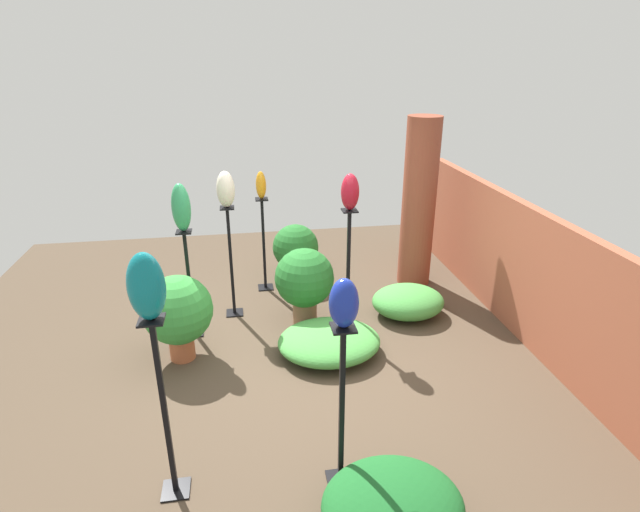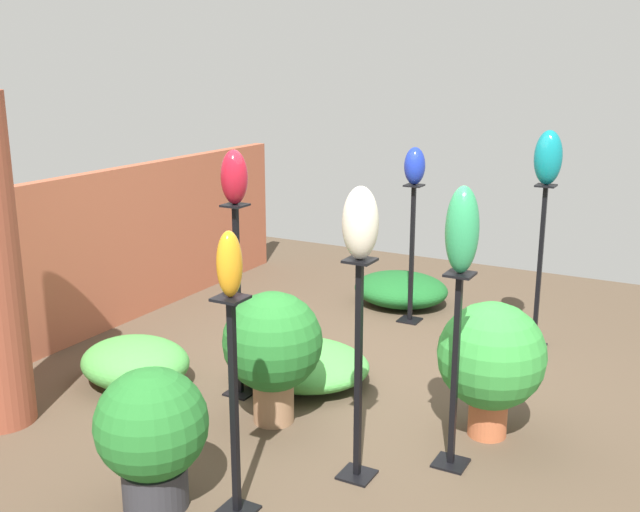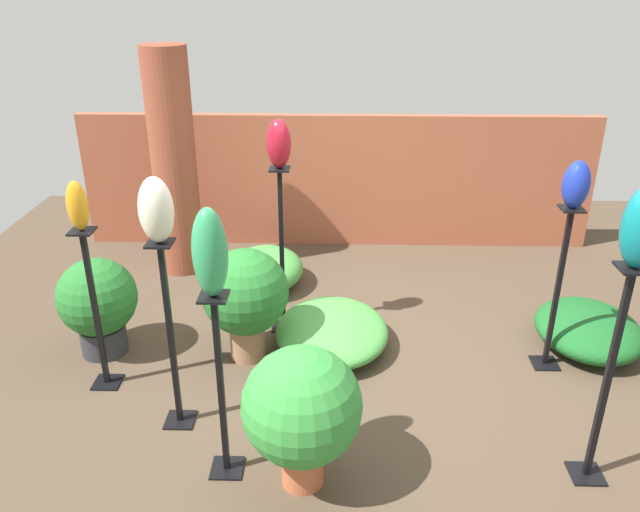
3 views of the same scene
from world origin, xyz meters
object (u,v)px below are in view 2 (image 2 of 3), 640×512
at_px(pedestal_ivory, 358,380).
at_px(art_vase_ruby, 234,177).
at_px(art_vase_cobalt, 415,166).
at_px(pedestal_amber, 234,417).
at_px(art_vase_ivory, 360,223).
at_px(potted_plant_near_pillar, 491,358).
at_px(pedestal_jade, 455,380).
at_px(potted_plant_front_left, 152,431).
at_px(art_vase_amber, 229,264).
at_px(art_vase_teal, 548,158).
at_px(potted_plant_mid_left, 273,346).
at_px(pedestal_teal, 539,274).
at_px(pedestal_cobalt, 412,260).
at_px(art_vase_jade, 462,230).
at_px(pedestal_ruby, 238,309).

xyz_separation_m(pedestal_ivory, art_vase_ruby, (0.62, 1.27, 1.01)).
xyz_separation_m(art_vase_cobalt, art_vase_ruby, (-2.12, 0.51, 0.14)).
relative_size(pedestal_amber, art_vase_ivory, 3.05).
xyz_separation_m(pedestal_ivory, art_vase_ivory, (0.00, 0.00, 0.93)).
distance_m(pedestal_amber, potted_plant_near_pillar, 1.81).
relative_size(art_vase_cobalt, art_vase_ivory, 0.83).
relative_size(pedestal_jade, potted_plant_front_left, 1.51).
xyz_separation_m(art_vase_amber, art_vase_ruby, (1.27, 0.85, 0.21)).
bearing_deg(potted_plant_front_left, art_vase_amber, -69.49).
xyz_separation_m(art_vase_teal, potted_plant_mid_left, (-2.26, 1.26, -1.10)).
distance_m(art_vase_cobalt, potted_plant_mid_left, 2.55).
distance_m(pedestal_amber, potted_plant_front_left, 0.48).
relative_size(pedestal_teal, art_vase_ruby, 3.72).
height_order(pedestal_teal, art_vase_ruby, art_vase_ruby).
xyz_separation_m(pedestal_amber, pedestal_cobalt, (3.39, 0.35, 0.03)).
bearing_deg(pedestal_cobalt, art_vase_ivory, -164.38).
xyz_separation_m(pedestal_ivory, art_vase_teal, (2.63, -0.44, 1.03)).
relative_size(art_vase_teal, potted_plant_front_left, 0.55).
xyz_separation_m(pedestal_amber, art_vase_jade, (1.05, -0.87, 0.91)).
bearing_deg(potted_plant_mid_left, art_vase_ruby, 61.02).
height_order(pedestal_teal, pedestal_cobalt, pedestal_teal).
height_order(pedestal_teal, pedestal_ivory, pedestal_teal).
distance_m(pedestal_jade, potted_plant_front_left, 1.79).
xyz_separation_m(pedestal_cobalt, art_vase_jade, (-2.33, -1.22, 0.88)).
distance_m(art_vase_teal, art_vase_amber, 3.40).
xyz_separation_m(pedestal_amber, art_vase_ruby, (1.27, 0.85, 1.06)).
height_order(art_vase_jade, art_vase_ivory, art_vase_ivory).
bearing_deg(potted_plant_near_pillar, art_vase_ruby, 98.24).
bearing_deg(art_vase_jade, potted_plant_mid_left, 91.50).
relative_size(pedestal_ruby, pedestal_ivory, 1.07).
xyz_separation_m(pedestal_amber, potted_plant_mid_left, (1.02, 0.40, -0.02)).
bearing_deg(potted_plant_mid_left, pedestal_ivory, -114.15).
height_order(art_vase_cobalt, potted_plant_mid_left, art_vase_cobalt).
height_order(art_vase_teal, potted_plant_near_pillar, art_vase_teal).
height_order(art_vase_cobalt, art_vase_jade, art_vase_jade).
distance_m(pedestal_ruby, art_vase_ruby, 0.97).
bearing_deg(art_vase_ivory, potted_plant_front_left, 133.65).
distance_m(art_vase_cobalt, art_vase_ivory, 2.84).
relative_size(pedestal_ruby, potted_plant_mid_left, 1.56).
xyz_separation_m(art_vase_cobalt, potted_plant_near_pillar, (-1.86, -1.30, -0.95)).
height_order(pedestal_jade, art_vase_amber, art_vase_amber).
relative_size(art_vase_ivory, potted_plant_mid_left, 0.44).
relative_size(pedestal_cobalt, pedestal_ruby, 0.91).
bearing_deg(art_vase_cobalt, pedestal_ivory, -164.38).
height_order(art_vase_teal, art_vase_amber, art_vase_teal).
height_order(art_vase_amber, potted_plant_near_pillar, art_vase_amber).
relative_size(pedestal_jade, pedestal_ivory, 0.91).
relative_size(pedestal_teal, pedestal_amber, 1.14).
relative_size(art_vase_ruby, potted_plant_near_pillar, 0.42).
distance_m(pedestal_jade, art_vase_cobalt, 2.79).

